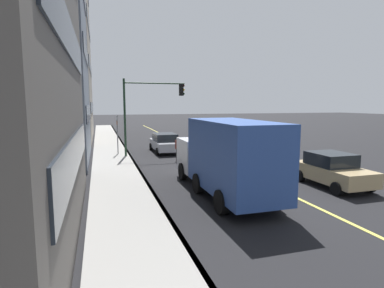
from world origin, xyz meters
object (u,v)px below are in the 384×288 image
object	(u,v)px
truck_blue	(226,156)
pedestrian_with_backpack	(178,147)
car_maroon	(239,143)
street_sign_post	(117,132)
car_silver	(165,143)
car_tan	(332,170)
traffic_light_mast	(149,103)

from	to	relation	value
truck_blue	pedestrian_with_backpack	xyz separation A→B (m)	(8.64, -0.05, -0.75)
car_maroon	street_sign_post	size ratio (longest dim) A/B	1.32
car_silver	pedestrian_with_backpack	bearing A→B (deg)	-178.78
car_tan	car_maroon	world-z (taller)	car_tan
car_tan	car_silver	distance (m)	14.01
traffic_light_mast	street_sign_post	size ratio (longest dim) A/B	1.87
car_maroon	street_sign_post	world-z (taller)	street_sign_post
car_tan	truck_blue	distance (m)	5.59
car_tan	street_sign_post	distance (m)	15.37
car_silver	traffic_light_mast	distance (m)	4.01
car_maroon	traffic_light_mast	bearing A→B (deg)	86.53
car_maroon	traffic_light_mast	xyz separation A→B (m)	(0.44, 7.22, 3.21)
car_tan	traffic_light_mast	distance (m)	13.53
car_tan	pedestrian_with_backpack	world-z (taller)	pedestrian_with_backpack
car_tan	street_sign_post	world-z (taller)	street_sign_post
car_silver	pedestrian_with_backpack	distance (m)	4.11
traffic_light_mast	car_silver	bearing A→B (deg)	-41.15
car_tan	traffic_light_mast	bearing A→B (deg)	32.85
car_silver	street_sign_post	bearing A→B (deg)	100.92
pedestrian_with_backpack	truck_blue	bearing A→B (deg)	179.66
car_maroon	pedestrian_with_backpack	xyz separation A→B (m)	(-1.85, 5.55, 0.18)
car_tan	car_maroon	size ratio (longest dim) A/B	0.96
pedestrian_with_backpack	traffic_light_mast	size ratio (longest dim) A/B	0.29
car_tan	car_silver	size ratio (longest dim) A/B	0.85
truck_blue	pedestrian_with_backpack	bearing A→B (deg)	-0.34
car_maroon	pedestrian_with_backpack	distance (m)	5.85
traffic_light_mast	pedestrian_with_backpack	bearing A→B (deg)	-143.82
car_maroon	street_sign_post	xyz separation A→B (m)	(1.51, 9.48, 1.02)
car_silver	pedestrian_with_backpack	size ratio (longest dim) A/B	2.77
car_maroon	truck_blue	bearing A→B (deg)	151.92
pedestrian_with_backpack	car_silver	bearing A→B (deg)	1.22
car_tan	car_silver	world-z (taller)	car_tan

